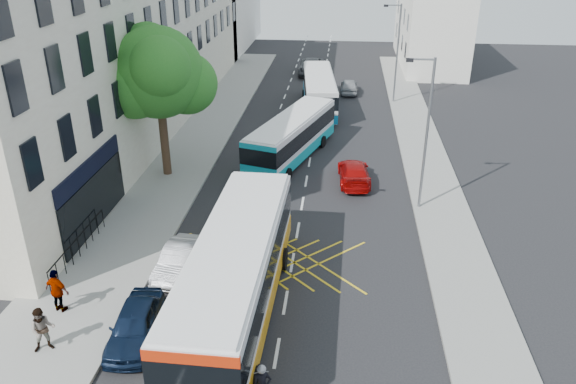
% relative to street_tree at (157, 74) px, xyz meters
% --- Properties ---
extents(ground, '(120.00, 120.00, 0.00)m').
position_rel_street_tree_xyz_m(ground, '(8.51, -14.97, -6.29)').
color(ground, black).
rests_on(ground, ground).
extents(pavement_left, '(5.00, 70.00, 0.15)m').
position_rel_street_tree_xyz_m(pavement_left, '(0.01, 0.03, -6.22)').
color(pavement_left, gray).
rests_on(pavement_left, ground).
extents(pavement_right, '(3.00, 70.00, 0.15)m').
position_rel_street_tree_xyz_m(pavement_right, '(16.01, 0.03, -6.22)').
color(pavement_right, gray).
rests_on(pavement_right, ground).
extents(terrace_main, '(8.30, 45.00, 13.50)m').
position_rel_street_tree_xyz_m(terrace_main, '(-5.49, 9.52, 0.46)').
color(terrace_main, beige).
rests_on(terrace_main, ground).
extents(terrace_far, '(8.00, 20.00, 10.00)m').
position_rel_street_tree_xyz_m(terrace_far, '(-5.49, 40.03, -1.29)').
color(terrace_far, silver).
rests_on(terrace_far, ground).
extents(building_right, '(6.00, 18.00, 8.00)m').
position_rel_street_tree_xyz_m(building_right, '(19.51, 33.03, -2.29)').
color(building_right, silver).
rests_on(building_right, ground).
extents(street_tree, '(6.30, 5.70, 8.80)m').
position_rel_street_tree_xyz_m(street_tree, '(0.00, 0.00, 0.00)').
color(street_tree, '#382619').
rests_on(street_tree, pavement_left).
extents(lamp_near, '(1.45, 0.15, 8.00)m').
position_rel_street_tree_xyz_m(lamp_near, '(14.71, -2.97, -1.68)').
color(lamp_near, slate).
rests_on(lamp_near, pavement_right).
extents(lamp_far, '(1.45, 0.15, 8.00)m').
position_rel_street_tree_xyz_m(lamp_far, '(14.71, 17.03, -1.68)').
color(lamp_far, slate).
rests_on(lamp_far, pavement_right).
extents(railings, '(0.08, 5.60, 1.14)m').
position_rel_street_tree_xyz_m(railings, '(-1.19, -9.67, -5.57)').
color(railings, black).
rests_on(railings, pavement_left).
extents(bus_near, '(3.24, 12.31, 3.45)m').
position_rel_street_tree_xyz_m(bus_near, '(6.70, -12.82, -4.48)').
color(bus_near, silver).
rests_on(bus_near, ground).
extents(bus_mid, '(5.25, 10.32, 2.83)m').
position_rel_street_tree_xyz_m(bus_mid, '(7.30, 3.50, -4.80)').
color(bus_mid, silver).
rests_on(bus_mid, ground).
extents(bus_far, '(3.38, 10.44, 2.88)m').
position_rel_street_tree_xyz_m(bus_far, '(8.51, 14.69, -4.77)').
color(bus_far, silver).
rests_on(bus_far, ground).
extents(parked_car_blue, '(1.90, 4.08, 1.35)m').
position_rel_street_tree_xyz_m(parked_car_blue, '(3.26, -14.74, -5.62)').
color(parked_car_blue, black).
rests_on(parked_car_blue, ground).
extents(parked_car_silver, '(1.61, 3.84, 1.23)m').
position_rel_street_tree_xyz_m(parked_car_silver, '(3.61, -10.19, -5.68)').
color(parked_car_silver, '#A1A2A8').
rests_on(parked_car_silver, ground).
extents(red_hatchback, '(2.07, 4.45, 1.26)m').
position_rel_street_tree_xyz_m(red_hatchback, '(11.33, 0.15, -5.66)').
color(red_hatchback, '#A60807').
rests_on(red_hatchback, ground).
extents(distant_car_grey, '(2.52, 5.39, 1.49)m').
position_rel_street_tree_xyz_m(distant_car_grey, '(7.17, 26.52, -5.55)').
color(distant_car_grey, '#42444A').
rests_on(distant_car_grey, ground).
extents(distant_car_silver, '(1.52, 3.76, 1.28)m').
position_rel_street_tree_xyz_m(distant_car_silver, '(11.01, 19.80, -5.65)').
color(distant_car_silver, '#94979B').
rests_on(distant_car_silver, ground).
extents(pedestrian_near, '(1.05, 0.96, 1.76)m').
position_rel_street_tree_xyz_m(pedestrian_near, '(0.32, -15.76, -5.26)').
color(pedestrian_near, gray).
rests_on(pedestrian_near, pavement_left).
extents(pedestrian_far, '(1.18, 0.74, 1.86)m').
position_rel_street_tree_xyz_m(pedestrian_far, '(-0.22, -13.56, -5.21)').
color(pedestrian_far, gray).
rests_on(pedestrian_far, pavement_left).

